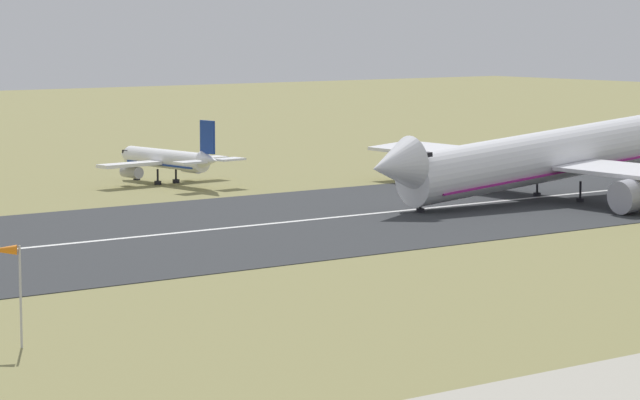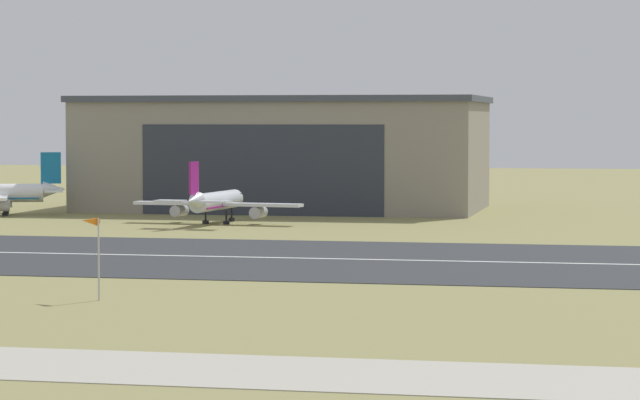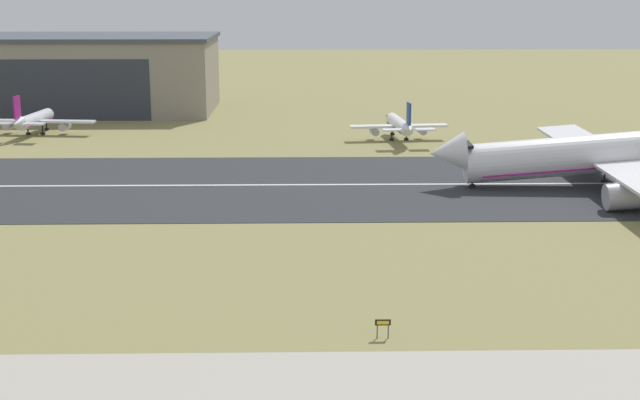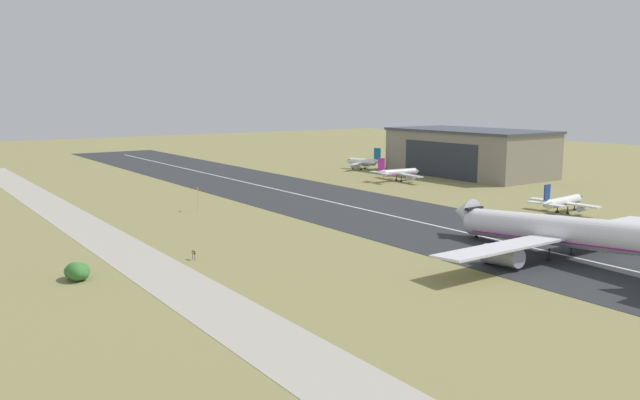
{
  "view_description": "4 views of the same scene",
  "coord_description": "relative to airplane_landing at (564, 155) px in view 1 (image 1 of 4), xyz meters",
  "views": [
    {
      "loc": [
        -52.29,
        -20.48,
        19.17
      ],
      "look_at": [
        16.28,
        69.77,
        5.73
      ],
      "focal_mm": 85.0,
      "sensor_mm": 36.0,
      "label": 1
    },
    {
      "loc": [
        25.37,
        -46.14,
        13.5
      ],
      "look_at": [
        4.73,
        53.33,
        8.01
      ],
      "focal_mm": 85.0,
      "sensor_mm": 36.0,
      "label": 2
    },
    {
      "loc": [
        23.23,
        -26.79,
        27.37
      ],
      "look_at": [
        25.14,
        63.39,
        5.59
      ],
      "focal_mm": 50.0,
      "sensor_mm": 36.0,
      "label": 3
    },
    {
      "loc": [
        129.49,
        -4.16,
        28.34
      ],
      "look_at": [
        22.38,
        71.91,
        6.6
      ],
      "focal_mm": 35.0,
      "sensor_mm": 36.0,
      "label": 4
    }
  ],
  "objects": [
    {
      "name": "ground_plane",
      "position": [
        -67.12,
        -45.39,
        -4.76
      ],
      "size": [
        637.27,
        637.27,
        0.0
      ],
      "primitive_type": "plane",
      "color": "olive"
    },
    {
      "name": "airplane_landing",
      "position": [
        0.0,
        0.0,
        0.0
      ],
      "size": [
        53.79,
        57.59,
        16.88
      ],
      "color": "white",
      "rests_on": "ground_plane"
    },
    {
      "name": "windsock_pole",
      "position": [
        -81.25,
        -32.85,
        0.67
      ],
      "size": [
        1.91,
        1.47,
        6.16
      ],
      "color": "#B7B7BC",
      "rests_on": "ground_plane"
    },
    {
      "name": "airplane_parked_centre",
      "position": [
        -26.2,
        38.92,
        -1.89
      ],
      "size": [
        17.97,
        19.01,
        7.89
      ],
      "color": "white",
      "rests_on": "ground_plane"
    }
  ]
}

